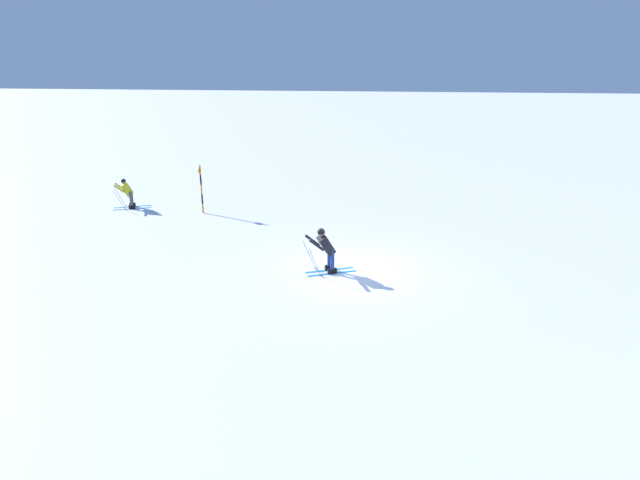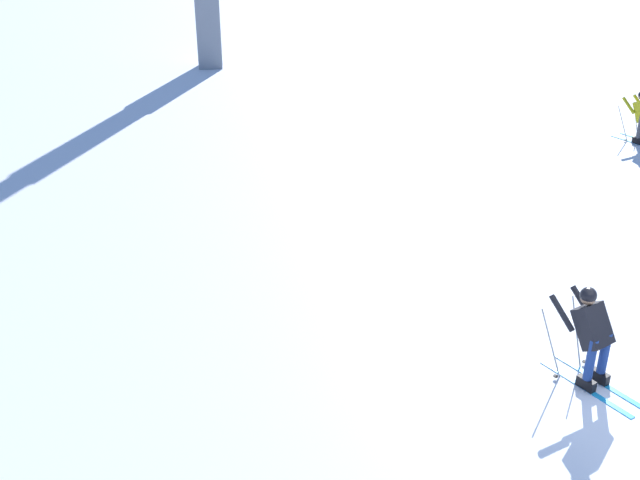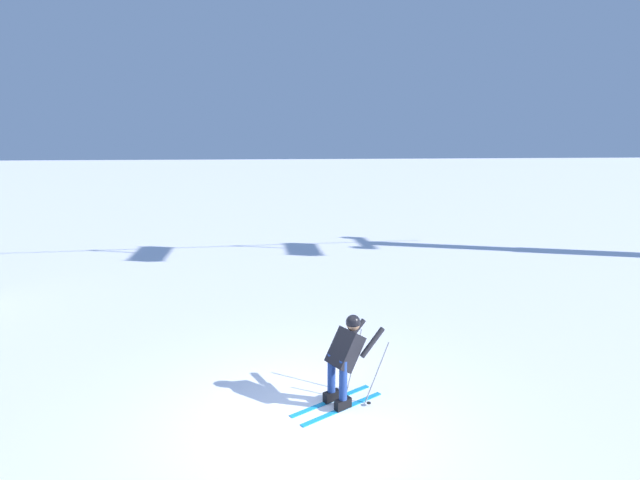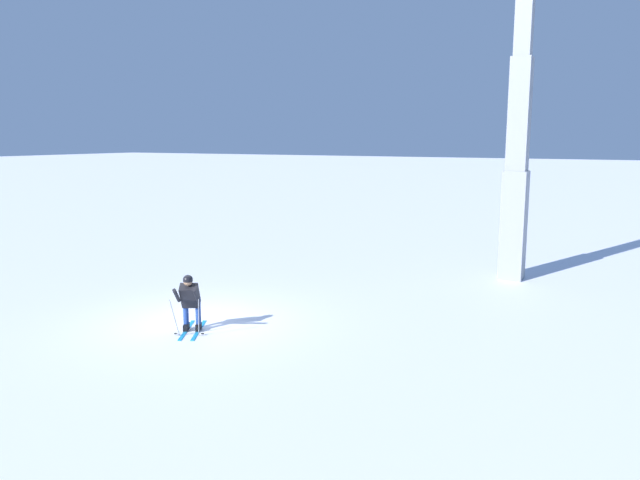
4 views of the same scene
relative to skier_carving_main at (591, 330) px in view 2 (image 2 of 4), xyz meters
The scene contains 2 objects.
ground_plane 1.21m from the skier_carving_main, 154.68° to the right, with size 260.00×260.00×0.00m, color white.
skier_carving_main is the anchor object (origin of this frame).
Camera 2 is at (-7.82, 5.18, 6.70)m, focal length 42.68 mm.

